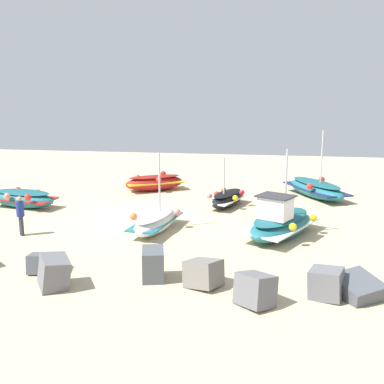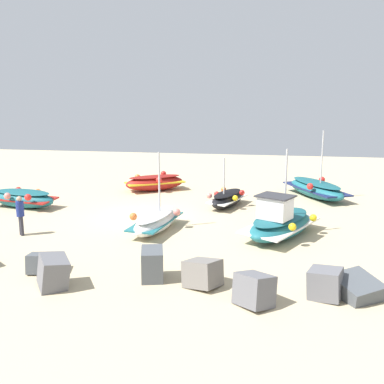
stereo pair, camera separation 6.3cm
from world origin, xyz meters
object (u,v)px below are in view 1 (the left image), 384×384
Objects in this scene: fishing_boat_2 at (280,223)px; person_walking at (20,213)px; fishing_boat_3 at (155,182)px; fishing_boat_5 at (156,221)px; fishing_boat_4 at (316,189)px; fishing_boat_0 at (23,198)px; fishing_boat_1 at (227,198)px.

fishing_boat_2 is 2.79× the size of person_walking.
fishing_boat_3 is 2.27× the size of person_walking.
fishing_boat_5 is at bearing 149.30° from person_walking.
fishing_boat_4 is 15.90m from person_walking.
fishing_boat_3 is 0.77× the size of fishing_boat_4.
person_walking is (-2.40, 4.48, 0.48)m from fishing_boat_0.
fishing_boat_5 is at bearing 170.59° from fishing_boat_1.
fishing_boat_2 is at bearing 99.50° from fishing_boat_5.
fishing_boat_2 is 8.11m from fishing_boat_4.
fishing_boat_2 is at bearing -1.61° from fishing_boat_0.
fishing_boat_1 reaches higher than person_walking.
fishing_boat_2 is (-13.05, 2.85, 0.11)m from fishing_boat_0.
fishing_boat_1 reaches higher than fishing_boat_0.
person_walking reaches higher than fishing_boat_0.
fishing_boat_0 is 8.32m from fishing_boat_5.
fishing_boat_3 is 0.99× the size of fishing_boat_5.
fishing_boat_1 is 0.87× the size of fishing_boat_3.
fishing_boat_3 is at bearing -157.05° from fishing_boat_5.
fishing_boat_4 is 10.83m from fishing_boat_5.
fishing_boat_1 is at bearing 171.93° from person_walking.
fishing_boat_1 is 0.67× the size of fishing_boat_4.
fishing_boat_1 is at bearing 93.94° from fishing_boat_4.
fishing_boat_1 is 5.46m from fishing_boat_2.
fishing_boat_0 is 1.00× the size of fishing_boat_5.
fishing_boat_2 is 10.78m from person_walking.
fishing_boat_4 is at bearing 28.89° from fishing_boat_0.
fishing_boat_2 is 1.22× the size of fishing_boat_5.
fishing_boat_0 is 10.59m from fishing_boat_1.
fishing_boat_5 is (2.63, 4.86, 0.01)m from fishing_boat_1.
fishing_boat_4 is at bearing -168.01° from fishing_boat_2.
person_walking is at bearing -140.42° from fishing_boat_3.
fishing_boat_0 is 5.11m from person_walking.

